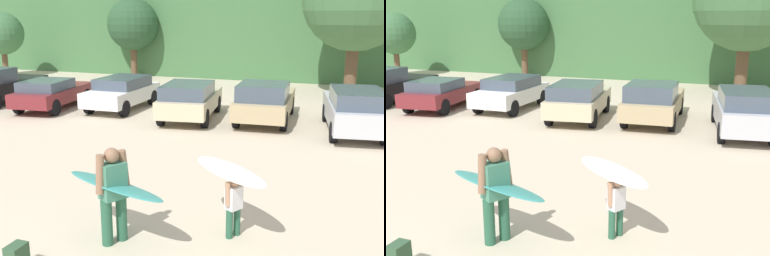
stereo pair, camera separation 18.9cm
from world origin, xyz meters
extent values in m
cube|color=#427042|center=(0.00, 30.75, 4.49)|extent=(108.00, 12.00, 8.99)
cylinder|color=brown|center=(-16.93, 21.22, 0.83)|extent=(0.36, 0.36, 1.66)
sphere|color=#38663D|center=(-16.93, 21.22, 2.83)|extent=(2.75, 2.75, 2.75)
cylinder|color=brown|center=(-8.78, 23.94, 1.01)|extent=(0.42, 0.42, 2.01)
sphere|color=#284C2D|center=(-8.78, 23.94, 3.42)|extent=(3.31, 3.31, 3.31)
cylinder|color=brown|center=(4.81, 21.07, 1.31)|extent=(0.61, 0.61, 2.63)
cube|color=black|center=(-10.50, 13.81, 0.67)|extent=(2.26, 4.90, 0.70)
cylinder|color=black|center=(-11.47, 15.31, 0.32)|extent=(0.27, 0.65, 0.63)
cylinder|color=black|center=(-9.76, 15.44, 0.32)|extent=(0.27, 0.65, 0.63)
cylinder|color=black|center=(-9.52, 12.30, 0.32)|extent=(0.27, 0.65, 0.63)
cube|color=maroon|center=(-7.29, 13.38, 0.62)|extent=(2.33, 4.52, 0.57)
cube|color=#3F4C5B|center=(-7.22, 12.82, 1.11)|extent=(1.91, 2.28, 0.41)
cylinder|color=black|center=(-8.28, 14.70, 0.34)|extent=(0.30, 0.70, 0.67)
cylinder|color=black|center=(-6.67, 14.90, 0.34)|extent=(0.30, 0.70, 0.67)
cylinder|color=black|center=(-7.92, 11.87, 0.34)|extent=(0.30, 0.70, 0.67)
cylinder|color=black|center=(-6.31, 12.07, 0.34)|extent=(0.30, 0.70, 0.67)
cube|color=white|center=(-4.38, 14.22, 0.64)|extent=(1.82, 4.11, 0.61)
cube|color=#3F4C5B|center=(-4.38, 14.32, 1.17)|extent=(1.67, 2.46, 0.45)
cylinder|color=black|center=(-5.19, 15.57, 0.34)|extent=(0.22, 0.67, 0.67)
cylinder|color=black|center=(-3.57, 15.58, 0.34)|extent=(0.22, 0.67, 0.67)
cylinder|color=black|center=(-5.18, 12.86, 0.34)|extent=(0.22, 0.67, 0.67)
cylinder|color=black|center=(-3.56, 12.87, 0.34)|extent=(0.22, 0.67, 0.67)
cube|color=beige|center=(-0.94, 13.52, 0.66)|extent=(2.42, 4.53, 0.63)
cube|color=#3F4C5B|center=(-0.86, 12.95, 1.23)|extent=(2.02, 2.72, 0.49)
cylinder|color=black|center=(-1.96, 14.82, 0.35)|extent=(0.32, 0.72, 0.70)
cylinder|color=black|center=(-0.32, 15.05, 0.35)|extent=(0.32, 0.72, 0.70)
cylinder|color=black|center=(-1.56, 12.00, 0.35)|extent=(0.32, 0.72, 0.70)
cylinder|color=black|center=(0.08, 12.23, 0.35)|extent=(0.32, 0.72, 0.70)
cube|color=tan|center=(1.90, 14.20, 0.67)|extent=(2.18, 4.73, 0.63)
cube|color=#3F4C5B|center=(1.95, 13.32, 1.28)|extent=(1.87, 2.20, 0.58)
cylinder|color=black|center=(0.95, 15.66, 0.35)|extent=(0.26, 0.72, 0.70)
cylinder|color=black|center=(2.65, 15.77, 0.35)|extent=(0.26, 0.72, 0.70)
cylinder|color=black|center=(1.15, 12.62, 0.35)|extent=(0.26, 0.72, 0.70)
cylinder|color=black|center=(2.84, 12.73, 0.35)|extent=(0.26, 0.72, 0.70)
cube|color=silver|center=(5.12, 13.40, 0.71)|extent=(2.40, 4.83, 0.75)
cube|color=#3F4C5B|center=(5.22, 12.74, 1.34)|extent=(1.96, 2.79, 0.51)
cylinder|color=black|center=(4.12, 14.79, 0.34)|extent=(0.32, 0.70, 0.68)
cylinder|color=black|center=(5.67, 15.02, 0.34)|extent=(0.32, 0.70, 0.68)
cylinder|color=black|center=(4.57, 11.78, 0.34)|extent=(0.32, 0.70, 0.68)
cylinder|color=#26593F|center=(1.21, 3.40, 0.42)|extent=(0.20, 0.20, 0.85)
cylinder|color=#26593F|center=(1.36, 3.66, 0.42)|extent=(0.20, 0.20, 0.85)
cube|color=#3F7F66|center=(1.28, 3.53, 1.17)|extent=(0.49, 0.54, 0.65)
sphere|color=#8C664C|center=(1.28, 3.53, 1.63)|extent=(0.27, 0.27, 0.27)
cylinder|color=#8C664C|center=(1.17, 3.32, 1.34)|extent=(0.22, 0.23, 0.69)
cylinder|color=#8C664C|center=(1.40, 3.74, 1.34)|extent=(0.23, 0.26, 0.70)
cylinder|color=#26593F|center=(3.18, 4.38, 0.28)|extent=(0.13, 0.13, 0.55)
cylinder|color=#26593F|center=(3.27, 4.56, 0.28)|extent=(0.13, 0.13, 0.55)
cube|color=silver|center=(3.22, 4.47, 0.76)|extent=(0.32, 0.35, 0.42)
sphere|color=tan|center=(3.22, 4.47, 1.06)|extent=(0.18, 0.18, 0.18)
cylinder|color=tan|center=(3.15, 4.34, 0.87)|extent=(0.14, 0.14, 0.45)
cylinder|color=tan|center=(3.30, 4.61, 0.87)|extent=(0.14, 0.16, 0.45)
ellipsoid|color=teal|center=(1.28, 3.58, 1.06)|extent=(2.43, 1.43, 0.20)
ellipsoid|color=white|center=(3.10, 4.59, 1.22)|extent=(1.90, 1.68, 0.13)
cube|color=#2D4C33|center=(0.29, 2.16, 0.23)|extent=(0.24, 0.34, 0.45)
camera|label=1|loc=(5.16, -3.01, 3.98)|focal=42.55mm
camera|label=2|loc=(5.33, -2.94, 3.98)|focal=42.55mm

